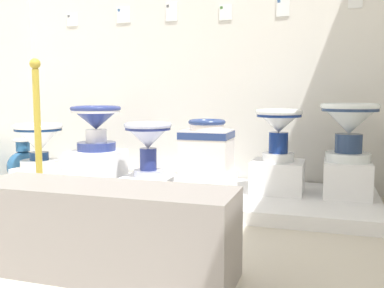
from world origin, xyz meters
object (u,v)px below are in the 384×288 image
(info_placard_first, at_px, (72,20))
(antique_toilet_slender_white, at_px, (39,140))
(plinth_block_leftmost, at_px, (149,181))
(decorative_vase_corner, at_px, (24,165))
(stanchion_post_near_left, at_px, (40,178))
(info_placard_third, at_px, (171,11))
(museum_bench, at_px, (103,230))
(plinth_block_rightmost, at_px, (97,166))
(info_placard_sixth, at_px, (355,0))
(antique_toilet_pale_glazed, at_px, (207,146))
(antique_toilet_leftmost, at_px, (148,138))
(plinth_block_squat_floral, at_px, (347,179))
(antique_toilet_squat_floral, at_px, (349,123))
(plinth_block_pale_glazed, at_px, (207,182))
(antique_toilet_rightmost, at_px, (96,121))
(info_placard_second, at_px, (123,15))
(info_placard_fourth, at_px, (225,12))
(antique_toilet_tall_cobalt, at_px, (279,125))
(info_placard_fifth, at_px, (283,7))
(plinth_block_tall_cobalt, at_px, (278,176))
(plinth_block_slender_white, at_px, (40,174))

(info_placard_first, bearing_deg, antique_toilet_slender_white, -86.89)
(antique_toilet_slender_white, distance_m, plinth_block_leftmost, 0.99)
(decorative_vase_corner, bearing_deg, stanchion_post_near_left, -47.54)
(info_placard_third, distance_m, museum_bench, 2.37)
(plinth_block_rightmost, xyz_separation_m, info_placard_sixth, (1.97, 0.47, 1.30))
(antique_toilet_pale_glazed, bearing_deg, plinth_block_leftmost, 173.56)
(antique_toilet_leftmost, xyz_separation_m, decorative_vase_corner, (-1.25, 0.11, -0.28))
(plinth_block_squat_floral, relative_size, info_placard_first, 3.21)
(plinth_block_rightmost, relative_size, antique_toilet_pale_glazed, 1.00)
(plinth_block_rightmost, relative_size, antique_toilet_squat_floral, 0.96)
(antique_toilet_leftmost, distance_m, decorative_vase_corner, 1.28)
(antique_toilet_squat_floral, bearing_deg, antique_toilet_leftmost, -176.27)
(plinth_block_pale_glazed, bearing_deg, antique_toilet_leftmost, 173.56)
(antique_toilet_rightmost, distance_m, info_placard_second, 1.04)
(antique_toilet_leftmost, bearing_deg, museum_bench, -74.81)
(info_placard_fourth, bearing_deg, antique_toilet_tall_cobalt, -40.82)
(antique_toilet_slender_white, height_order, info_placard_third, info_placard_third)
(plinth_block_squat_floral, height_order, info_placard_third, info_placard_third)
(info_placard_fifth, bearing_deg, info_placard_second, 180.00)
(plinth_block_tall_cobalt, distance_m, antique_toilet_squat_floral, 0.62)
(info_placard_fourth, xyz_separation_m, stanchion_post_near_left, (-0.81, -1.43, -1.18))
(antique_toilet_leftmost, relative_size, info_placard_fourth, 3.30)
(info_placard_third, bearing_deg, antique_toilet_pale_glazed, -50.40)
(antique_toilet_tall_cobalt, xyz_separation_m, plinth_block_squat_floral, (0.48, 0.00, -0.37))
(plinth_block_slender_white, relative_size, antique_toilet_pale_glazed, 0.95)
(antique_toilet_slender_white, distance_m, antique_toilet_rightmost, 0.50)
(antique_toilet_leftmost, relative_size, plinth_block_squat_floral, 1.17)
(plinth_block_rightmost, xyz_separation_m, antique_toilet_pale_glazed, (0.97, -0.11, 0.21))
(antique_toilet_tall_cobalt, xyz_separation_m, decorative_vase_corner, (-2.23, 0.01, -0.40))
(plinth_block_slender_white, bearing_deg, info_placard_fifth, 17.69)
(antique_toilet_rightmost, bearing_deg, plinth_block_slender_white, -164.17)
(plinth_block_pale_glazed, height_order, antique_toilet_squat_floral, antique_toilet_squat_floral)
(antique_toilet_tall_cobalt, bearing_deg, info_placard_third, 156.05)
(plinth_block_slender_white, height_order, plinth_block_rightmost, plinth_block_rightmost)
(plinth_block_squat_floral, distance_m, museum_bench, 1.86)
(plinth_block_leftmost, xyz_separation_m, decorative_vase_corner, (-1.25, 0.11, 0.05))
(plinth_block_squat_floral, bearing_deg, plinth_block_slender_white, -175.89)
(plinth_block_leftmost, xyz_separation_m, stanchion_post_near_left, (-0.32, -0.90, 0.17))
(plinth_block_tall_cobalt, bearing_deg, info_placard_sixth, 40.71)
(plinth_block_tall_cobalt, bearing_deg, plinth_block_squat_floral, 0.56)
(antique_toilet_leftmost, xyz_separation_m, info_placard_fourth, (0.48, 0.53, 1.02))
(antique_toilet_slender_white, bearing_deg, plinth_block_slender_white, -104.04)
(info_placard_sixth, bearing_deg, plinth_block_squat_floral, -93.44)
(antique_toilet_slender_white, bearing_deg, stanchion_post_near_left, -53.17)
(antique_toilet_leftmost, xyz_separation_m, info_placard_third, (0.01, 0.53, 1.05))
(antique_toilet_rightmost, bearing_deg, antique_toilet_tall_cobalt, 1.48)
(info_placard_sixth, bearing_deg, museum_bench, -119.63)
(plinth_block_leftmost, distance_m, antique_toilet_pale_glazed, 0.58)
(antique_toilet_slender_white, height_order, plinth_block_leftmost, antique_toilet_slender_white)
(antique_toilet_rightmost, relative_size, plinth_block_pale_glazed, 1.04)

